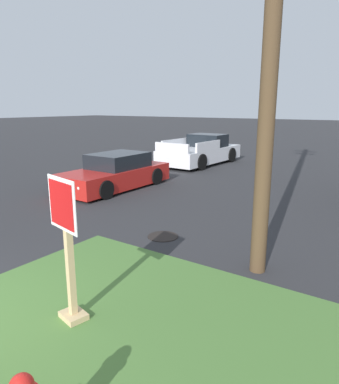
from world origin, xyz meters
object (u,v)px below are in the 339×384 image
(manhole_cover, at_px, (163,236))
(parked_sedan_red, at_px, (116,173))
(pickup_truck_white, at_px, (201,152))
(stop_sign, at_px, (68,255))

(manhole_cover, bearing_deg, parked_sedan_red, 144.52)
(manhole_cover, bearing_deg, pickup_truck_white, 115.27)
(parked_sedan_red, bearing_deg, manhole_cover, -35.48)
(stop_sign, distance_m, manhole_cover, 3.70)
(stop_sign, height_order, pickup_truck_white, stop_sign)
(manhole_cover, distance_m, pickup_truck_white, 10.76)
(stop_sign, xyz_separation_m, manhole_cover, (-0.95, 3.43, -1.01))
(pickup_truck_white, bearing_deg, manhole_cover, -64.73)
(manhole_cover, bearing_deg, stop_sign, -74.49)
(parked_sedan_red, bearing_deg, stop_sign, -50.95)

